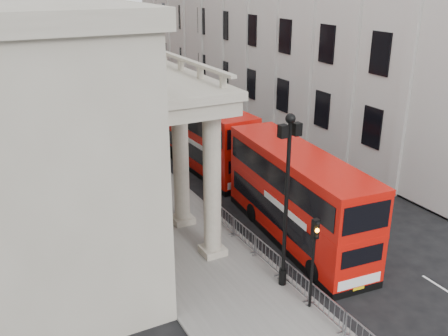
# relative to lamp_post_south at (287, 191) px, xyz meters

# --- Properties ---
(ground) EXTENTS (260.00, 260.00, 0.00)m
(ground) POSITION_rel_lamp_post_south_xyz_m (0.60, -4.00, -4.91)
(ground) COLOR black
(ground) RESTS_ON ground
(sidewalk_west) EXTENTS (6.00, 140.00, 0.12)m
(sidewalk_west) POSITION_rel_lamp_post_south_xyz_m (-2.40, 26.00, -4.85)
(sidewalk_west) COLOR slate
(sidewalk_west) RESTS_ON ground
(sidewalk_east) EXTENTS (3.00, 140.00, 0.12)m
(sidewalk_east) POSITION_rel_lamp_post_south_xyz_m (14.10, 26.00, -4.85)
(sidewalk_east) COLOR slate
(sidewalk_east) RESTS_ON ground
(kerb) EXTENTS (0.20, 140.00, 0.14)m
(kerb) POSITION_rel_lamp_post_south_xyz_m (0.55, 26.00, -4.84)
(kerb) COLOR slate
(kerb) RESTS_ON ground
(portico_building) EXTENTS (9.00, 28.00, 12.00)m
(portico_building) POSITION_rel_lamp_post_south_xyz_m (-9.90, 14.00, 1.09)
(portico_building) COLOR #9D9583
(portico_building) RESTS_ON ground
(lamp_post_south) EXTENTS (1.05, 0.44, 8.32)m
(lamp_post_south) POSITION_rel_lamp_post_south_xyz_m (0.00, 0.00, 0.00)
(lamp_post_south) COLOR black
(lamp_post_south) RESTS_ON sidewalk_west
(lamp_post_mid) EXTENTS (1.05, 0.44, 8.32)m
(lamp_post_mid) POSITION_rel_lamp_post_south_xyz_m (0.00, 16.00, 0.00)
(lamp_post_mid) COLOR black
(lamp_post_mid) RESTS_ON sidewalk_west
(lamp_post_north) EXTENTS (1.05, 0.44, 8.32)m
(lamp_post_north) POSITION_rel_lamp_post_south_xyz_m (0.00, 32.00, 0.00)
(lamp_post_north) COLOR black
(lamp_post_north) RESTS_ON sidewalk_west
(traffic_light) EXTENTS (0.28, 0.33, 4.30)m
(traffic_light) POSITION_rel_lamp_post_south_xyz_m (0.10, -2.02, -1.80)
(traffic_light) COLOR black
(traffic_light) RESTS_ON sidewalk_west
(crowd_barriers) EXTENTS (0.50, 18.75, 1.10)m
(crowd_barriers) POSITION_rel_lamp_post_south_xyz_m (0.25, -1.77, -4.24)
(crowd_barriers) COLOR gray
(crowd_barriers) RESTS_ON sidewalk_west
(bus_near) EXTENTS (3.87, 11.93, 5.06)m
(bus_near) POSITION_rel_lamp_post_south_xyz_m (3.23, 3.59, -2.27)
(bus_near) COLOR red
(bus_near) RESTS_ON ground
(bus_far) EXTENTS (3.26, 11.75, 5.03)m
(bus_far) POSITION_rel_lamp_post_south_xyz_m (3.43, 16.07, -2.28)
(bus_far) COLOR red
(bus_far) RESTS_ON ground
(pedestrian_a) EXTENTS (0.79, 0.63, 1.87)m
(pedestrian_a) POSITION_rel_lamp_post_south_xyz_m (-3.24, 13.66, -3.86)
(pedestrian_a) COLOR black
(pedestrian_a) RESTS_ON sidewalk_west
(pedestrian_b) EXTENTS (1.08, 0.95, 1.87)m
(pedestrian_b) POSITION_rel_lamp_post_south_xyz_m (-2.96, 14.44, -3.86)
(pedestrian_b) COLOR black
(pedestrian_b) RESTS_ON sidewalk_west
(pedestrian_c) EXTENTS (1.02, 0.91, 1.75)m
(pedestrian_c) POSITION_rel_lamp_post_south_xyz_m (-3.08, 14.44, -3.91)
(pedestrian_c) COLOR black
(pedestrian_c) RESTS_ON sidewalk_west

